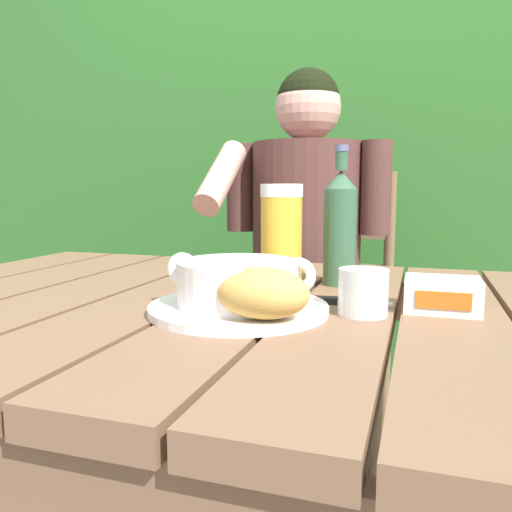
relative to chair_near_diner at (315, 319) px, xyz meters
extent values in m
cube|color=brown|center=(-0.40, -0.87, 0.24)|extent=(0.15, 0.88, 0.04)
cube|color=brown|center=(-0.25, -0.87, 0.24)|extent=(0.15, 0.88, 0.04)
cube|color=brown|center=(-0.09, -0.87, 0.24)|extent=(0.15, 0.88, 0.04)
cube|color=brown|center=(0.06, -0.87, 0.24)|extent=(0.15, 0.88, 0.04)
cube|color=brown|center=(0.22, -0.87, 0.24)|extent=(0.15, 0.88, 0.04)
cube|color=brown|center=(0.37, -0.87, 0.24)|extent=(0.15, 0.88, 0.04)
cube|color=brown|center=(0.06, -1.28, 0.18)|extent=(1.35, 0.03, 0.08)
cube|color=brown|center=(0.06, -0.47, 0.18)|extent=(1.35, 0.03, 0.08)
cube|color=brown|center=(-0.59, -0.48, -0.13)|extent=(0.06, 0.06, 0.70)
cube|color=#2E6628|center=(0.06, 0.68, 0.44)|extent=(3.83, 0.60, 1.84)
cylinder|color=#4C3823|center=(-0.57, 0.83, 0.52)|extent=(0.10, 0.10, 2.01)
cylinder|color=brown|center=(0.22, -0.25, -0.26)|extent=(0.04, 0.04, 0.45)
cylinder|color=brown|center=(-0.22, -0.25, -0.26)|extent=(0.04, 0.04, 0.45)
cylinder|color=brown|center=(0.22, 0.14, -0.26)|extent=(0.04, 0.04, 0.45)
cylinder|color=brown|center=(-0.22, 0.14, -0.26)|extent=(0.04, 0.04, 0.45)
cube|color=brown|center=(0.00, -0.06, -0.02)|extent=(0.48, 0.42, 0.02)
cylinder|color=brown|center=(0.22, 0.14, 0.23)|extent=(0.04, 0.04, 0.52)
cylinder|color=brown|center=(-0.22, 0.14, 0.23)|extent=(0.04, 0.04, 0.52)
cube|color=brown|center=(0.00, 0.14, 0.15)|extent=(0.45, 0.02, 0.04)
cube|color=brown|center=(0.00, 0.14, 0.28)|extent=(0.45, 0.02, 0.04)
cube|color=brown|center=(0.00, 0.14, 0.41)|extent=(0.45, 0.02, 0.04)
cylinder|color=#502E2A|center=(0.08, -0.36, -0.26)|extent=(0.11, 0.11, 0.45)
cylinder|color=#502E2A|center=(0.09, -0.26, 0.03)|extent=(0.13, 0.40, 0.13)
cylinder|color=#502E2A|center=(-0.09, -0.36, -0.26)|extent=(0.11, 0.11, 0.45)
cylinder|color=#502E2A|center=(-0.08, -0.26, 0.03)|extent=(0.13, 0.40, 0.13)
cylinder|color=#502E2A|center=(0.00, -0.16, 0.30)|extent=(0.32, 0.32, 0.54)
sphere|color=tan|center=(0.00, -0.16, 0.67)|extent=(0.19, 0.19, 0.19)
sphere|color=black|center=(0.00, -0.16, 0.68)|extent=(0.18, 0.18, 0.18)
cylinder|color=#502E2A|center=(0.20, -0.18, 0.44)|extent=(0.08, 0.08, 0.26)
cylinder|color=#502E2A|center=(-0.20, -0.18, 0.44)|extent=(0.08, 0.08, 0.26)
cylinder|color=tan|center=(-0.20, -0.34, 0.47)|extent=(0.07, 0.25, 0.21)
cylinder|color=white|center=(0.07, -0.95, 0.26)|extent=(0.26, 0.26, 0.01)
cylinder|color=white|center=(0.07, -0.95, 0.30)|extent=(0.18, 0.18, 0.06)
cylinder|color=#BB521F|center=(0.07, -0.95, 0.31)|extent=(0.16, 0.16, 0.01)
torus|color=white|center=(-0.02, -0.95, 0.32)|extent=(0.05, 0.01, 0.05)
torus|color=white|center=(0.16, -0.95, 0.32)|extent=(0.05, 0.01, 0.05)
ellipsoid|color=gold|center=(0.13, -1.02, 0.30)|extent=(0.14, 0.11, 0.07)
cylinder|color=gold|center=(0.08, -0.74, 0.34)|extent=(0.08, 0.08, 0.16)
cylinder|color=white|center=(0.08, -0.74, 0.43)|extent=(0.08, 0.08, 0.02)
cylinder|color=#33593E|center=(0.18, -0.69, 0.35)|extent=(0.06, 0.06, 0.18)
cone|color=#33593E|center=(0.18, -0.69, 0.45)|extent=(0.06, 0.06, 0.03)
cylinder|color=#33593E|center=(0.18, -0.69, 0.49)|extent=(0.02, 0.02, 0.03)
cylinder|color=slate|center=(0.18, -0.69, 0.51)|extent=(0.03, 0.03, 0.01)
cylinder|color=silver|center=(0.25, -0.91, 0.29)|extent=(0.07, 0.07, 0.07)
cube|color=white|center=(0.36, -0.86, 0.28)|extent=(0.11, 0.08, 0.05)
cube|color=#CE631B|center=(0.36, -0.90, 0.28)|extent=(0.07, 0.00, 0.02)
cube|color=silver|center=(0.23, -0.85, 0.26)|extent=(0.11, 0.03, 0.00)
cube|color=black|center=(0.17, -0.86, 0.26)|extent=(0.06, 0.02, 0.01)
camera|label=1|loc=(0.32, -1.64, 0.44)|focal=35.73mm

